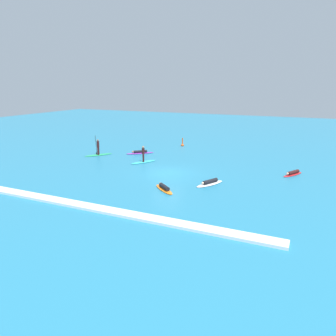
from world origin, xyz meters
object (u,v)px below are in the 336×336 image
(surfer_on_teal_board, at_px, (143,159))
(surfer_on_white_board, at_px, (210,183))
(surfer_on_orange_board, at_px, (164,188))
(surfer_on_purple_board, at_px, (140,152))
(surfer_on_green_board, at_px, (98,152))
(marker_buoy, at_px, (182,144))
(surfer_on_red_board, at_px, (293,173))

(surfer_on_teal_board, bearing_deg, surfer_on_white_board, -87.47)
(surfer_on_orange_board, bearing_deg, surfer_on_purple_board, -12.26)
(surfer_on_green_board, relative_size, marker_buoy, 2.63)
(surfer_on_orange_board, bearing_deg, surfer_on_green_board, 6.90)
(surfer_on_green_board, height_order, surfer_on_white_board, surfer_on_green_board)
(surfer_on_green_board, height_order, surfer_on_orange_board, surfer_on_green_board)
(surfer_on_purple_board, bearing_deg, surfer_on_orange_board, 86.04)
(surfer_on_green_board, relative_size, surfer_on_red_board, 1.21)
(surfer_on_white_board, height_order, marker_buoy, marker_buoy)
(surfer_on_purple_board, xyz_separation_m, marker_buoy, (2.84, 6.52, 0.08))
(surfer_on_purple_board, relative_size, marker_buoy, 2.48)
(surfer_on_white_board, bearing_deg, surfer_on_green_board, -82.44)
(surfer_on_orange_board, relative_size, surfer_on_purple_board, 0.83)
(surfer_on_red_board, relative_size, surfer_on_purple_board, 0.88)
(marker_buoy, bearing_deg, surfer_on_red_board, -31.49)
(surfer_on_white_board, distance_m, surfer_on_purple_board, 13.75)
(marker_buoy, bearing_deg, surfer_on_white_board, -60.44)
(surfer_on_green_board, bearing_deg, surfer_on_red_board, 126.16)
(marker_buoy, bearing_deg, surfer_on_purple_board, -113.56)
(surfer_on_teal_board, bearing_deg, marker_buoy, 27.65)
(surfer_on_red_board, distance_m, marker_buoy, 16.80)
(surfer_on_green_board, distance_m, surfer_on_red_board, 21.12)
(surfer_on_purple_board, bearing_deg, surfer_on_red_board, 131.29)
(surfer_on_green_board, height_order, surfer_on_red_board, surfer_on_green_board)
(surfer_on_orange_board, distance_m, surfer_on_purple_board, 13.69)
(marker_buoy, bearing_deg, surfer_on_orange_board, -72.63)
(surfer_on_purple_board, bearing_deg, marker_buoy, -154.79)
(surfer_on_green_board, bearing_deg, surfer_on_teal_board, 116.79)
(surfer_on_orange_board, xyz_separation_m, surfer_on_red_board, (8.87, 8.64, 0.00))
(surfer_on_red_board, height_order, surfer_on_purple_board, same)
(surfer_on_purple_board, bearing_deg, surfer_on_green_board, -6.14)
(surfer_on_white_board, distance_m, surfer_on_red_board, 8.39)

